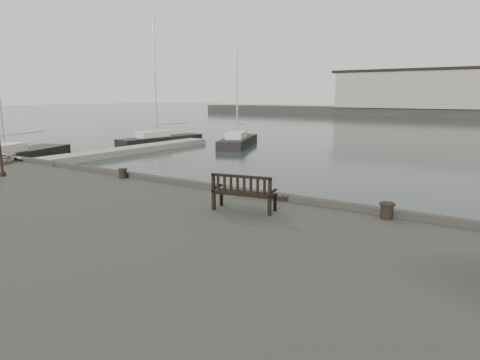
# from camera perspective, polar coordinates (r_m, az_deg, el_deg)

# --- Properties ---
(ground) EXTENTS (400.00, 400.00, 0.00)m
(ground) POSITION_cam_1_polar(r_m,az_deg,el_deg) (15.03, 0.61, -7.50)
(ground) COLOR black
(ground) RESTS_ON ground
(pontoon) EXTENTS (2.00, 24.00, 0.50)m
(pontoon) POSITION_cam_1_polar(r_m,az_deg,el_deg) (35.67, -17.93, 3.31)
(pontoon) COLOR #99968E
(pontoon) RESTS_ON ground
(breakwater) EXTENTS (140.00, 9.50, 12.20)m
(breakwater) POSITION_cam_1_polar(r_m,az_deg,el_deg) (104.67, 27.28, 9.72)
(breakwater) COLOR #383530
(breakwater) RESTS_ON ground
(bench) EXTENTS (1.90, 0.97, 1.04)m
(bench) POSITION_cam_1_polar(r_m,az_deg,el_deg) (12.29, 0.52, -2.59)
(bench) COLOR black
(bench) RESTS_ON quay
(bollard_left) EXTENTS (0.39, 0.39, 0.39)m
(bollard_left) POSITION_cam_1_polar(r_m,az_deg,el_deg) (17.78, -15.36, 0.87)
(bollard_left) COLOR black
(bollard_left) RESTS_ON quay
(bollard_right) EXTENTS (0.43, 0.43, 0.44)m
(bollard_right) POSITION_cam_1_polar(r_m,az_deg,el_deg) (12.18, 18.99, -3.90)
(bollard_right) COLOR black
(bollard_right) RESTS_ON quay
(yacht_a) EXTENTS (6.09, 10.64, 14.02)m
(yacht_a) POSITION_cam_1_polar(r_m,az_deg,el_deg) (35.63, -28.21, 2.50)
(yacht_a) COLOR black
(yacht_a) RESTS_ON ground
(yacht_b) EXTENTS (3.29, 9.56, 12.48)m
(yacht_b) POSITION_cam_1_polar(r_m,az_deg,el_deg) (43.56, -10.47, 5.01)
(yacht_b) COLOR black
(yacht_b) RESTS_ON ground
(yacht_d) EXTENTS (5.31, 8.83, 10.94)m
(yacht_d) POSITION_cam_1_polar(r_m,az_deg,el_deg) (41.81, -0.24, 4.92)
(yacht_d) COLOR black
(yacht_d) RESTS_ON ground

